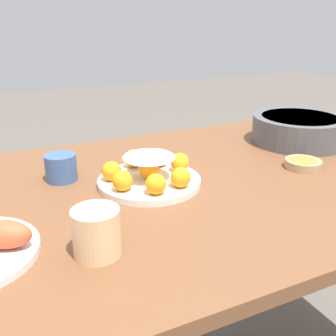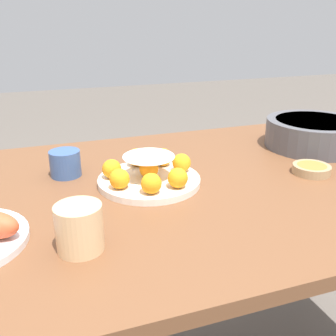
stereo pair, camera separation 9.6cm
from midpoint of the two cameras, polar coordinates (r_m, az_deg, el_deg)
The scene contains 6 objects.
dining_table at distance 1.02m, azimuth 5.34°, elevation -7.08°, with size 1.52×0.86×0.76m.
cake_plate at distance 0.96m, azimuth 0.08°, elevation -0.79°, with size 0.25×0.25×0.08m.
serving_bowl at distance 1.33m, azimuth 22.42°, elevation 4.74°, with size 0.30×0.30×0.09m.
sauce_bowl at distance 1.11m, azimuth 22.46°, elevation -0.17°, with size 0.10×0.10×0.02m.
cup_near at distance 0.70m, azimuth -8.90°, elevation -8.69°, with size 0.08×0.08×0.09m.
cup_far at distance 1.03m, azimuth -12.14°, elevation 0.60°, with size 0.08×0.08×0.07m.
Camera 2 is at (-0.34, -0.83, 1.15)m, focal length 42.00 mm.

